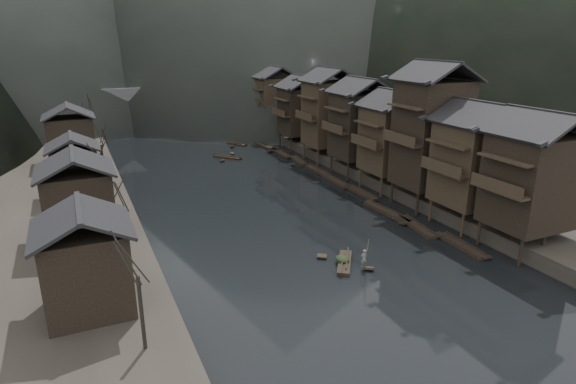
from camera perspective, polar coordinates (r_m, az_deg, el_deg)
water at (r=46.31m, az=3.94°, el=-6.70°), size 300.00×300.00×0.00m
right_bank at (r=96.45m, az=11.12°, el=6.68°), size 40.00×200.00×1.80m
stilt_houses at (r=68.07m, az=9.47°, el=8.95°), size 9.00×67.60×17.00m
left_houses at (r=58.63m, az=-24.01°, el=2.96°), size 8.10×53.20×8.73m
bare_trees at (r=57.66m, az=-20.65°, el=4.13°), size 3.98×60.87×7.97m
moored_sampans at (r=74.91m, az=1.84°, el=3.22°), size 3.38×72.88×0.47m
midriver_boats at (r=95.32m, az=-10.49°, el=6.15°), size 12.83×40.35×0.45m
stone_bridge at (r=111.67m, az=-14.02°, el=10.19°), size 40.00×6.00×9.00m
hero_sampan at (r=43.42m, az=6.73°, el=-8.26°), size 3.59×4.75×0.44m
cargo_heap at (r=43.26m, az=6.47°, el=-7.51°), size 1.13×1.48×0.68m
boatman at (r=42.33m, az=9.00°, el=-7.50°), size 0.62×0.42×1.66m
bamboo_pole at (r=41.35m, az=9.41°, el=-4.04°), size 0.93×1.89×3.77m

